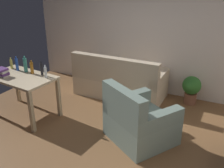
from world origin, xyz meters
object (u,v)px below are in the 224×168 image
Objects in this scene: armchair at (138,122)px; book_stack at (2,72)px; bottle_blue at (17,64)px; bottle_tall at (25,65)px; desk at (21,82)px; bottle_squat at (11,64)px; potted_plant at (191,88)px; bottle_clear at (46,72)px; bottle_amber at (32,68)px; couch at (119,82)px; bottle_dark at (42,69)px.

book_stack is (-2.40, -0.33, 0.51)m from armchair.
bottle_tall reaches higher than bottle_blue.
bottle_squat is at bearing 158.38° from desk.
desk is at bearing -145.22° from potted_plant.
bottle_amber is at bearing 171.34° from bottle_clear.
armchair is at bearing -0.98° from bottle_squat.
bottle_clear is at bearing -8.39° from bottle_tall.
bottle_squat is 0.90m from bottle_clear.
bottle_tall is (-2.19, 0.02, 0.57)m from armchair.
desk is at bearing 51.53° from couch.
bottle_amber is at bearing -4.79° from bottle_squat.
bottle_blue is 0.35m from book_stack.
couch is 6.99× the size of bottle_blue.
bottle_amber is (0.11, 0.18, 0.22)m from desk.
desk is at bearing -164.38° from bottle_clear.
bottle_blue is (-1.45, -1.30, 0.57)m from couch.
desk is (-1.19, -1.50, 0.34)m from couch.
bottle_blue reaches higher than bottle_clear.
bottle_dark is (0.20, 0.02, 0.01)m from bottle_amber.
bottle_clear is at bearing 33.31° from armchair.
bottle_blue is at bearing 31.15° from armchair.
desk is at bearing -120.45° from bottle_amber.
bottle_blue is at bearing -178.87° from bottle_dark.
bottle_squat is at bearing 175.21° from bottle_amber.
bottle_blue is at bearing 177.97° from bottle_amber.
armchair is 4.88× the size of book_stack.
bottle_squat is (-3.04, -1.58, 0.52)m from potted_plant.
bottle_tall reaches higher than couch.
bottle_amber reaches higher than bottle_squat.
bottle_amber is 0.94× the size of bottle_dark.
bottle_dark reaches higher than potted_plant.
bottle_tall is at bearing -3.41° from bottle_squat.
couch is at bearing 45.91° from bottle_tall.
bottle_squat reaches higher than couch.
armchair is 2.09m from bottle_amber.
potted_plant is at bearing 29.42° from bottle_blue.
bottle_squat is 0.74m from bottle_dark.
book_stack is at bearing -138.60° from bottle_amber.
desk is at bearing 29.11° from book_stack.
couch is at bearing 57.45° from desk.
bottle_blue is at bearing 88.14° from book_stack.
bottle_amber reaches higher than couch.
bottle_amber is at bearing -7.83° from bottle_tall.
potted_plant is 1.94× the size of bottle_tall.
bottle_tall is at bearing 3.02° from bottle_blue.
bottle_tall is (-1.25, -1.29, 0.58)m from couch.
couch is 2.13m from bottle_squat.
potted_plant is 2.78m from bottle_clear.
bottle_dark is at bearing 152.73° from bottle_clear.
couch is 6.28× the size of bottle_tall.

